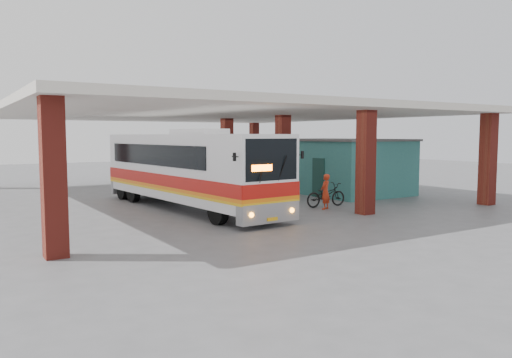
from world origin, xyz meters
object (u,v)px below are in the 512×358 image
at_px(coach_bus, 188,170).
at_px(red_chair, 273,184).
at_px(motorcycle, 326,195).
at_px(pedestrian, 325,192).

distance_m(coach_bus, red_chair, 9.15).
bearing_deg(red_chair, coach_bus, -156.45).
relative_size(coach_bus, red_chair, 16.75).
distance_m(motorcycle, red_chair, 7.73).
bearing_deg(motorcycle, red_chair, -11.71).
xyz_separation_m(coach_bus, red_chair, (7.77, 4.62, -1.44)).
bearing_deg(red_chair, pedestrian, -115.29).
height_order(coach_bus, red_chair, coach_bus).
bearing_deg(pedestrian, red_chair, -132.56).
bearing_deg(coach_bus, pedestrian, -38.18).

